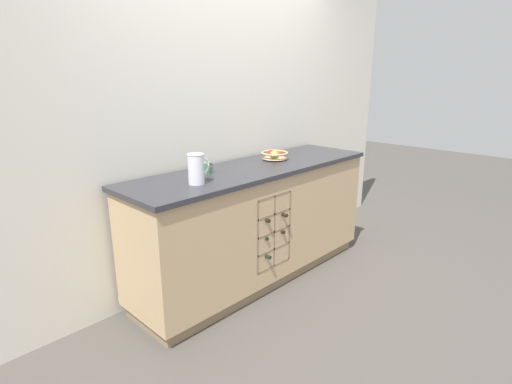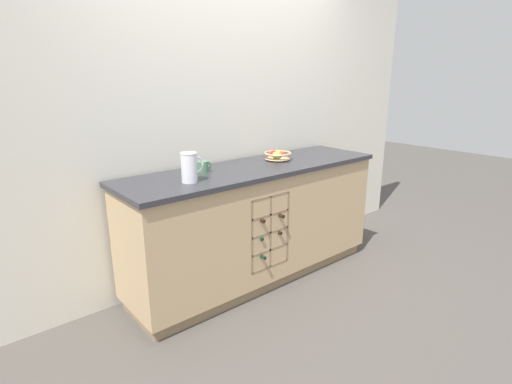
% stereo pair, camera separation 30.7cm
% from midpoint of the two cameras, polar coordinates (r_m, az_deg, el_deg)
% --- Properties ---
extents(ground_plane, '(14.00, 14.00, 0.00)m').
position_cam_midpoint_polar(ground_plane, '(3.38, 2.66, -11.97)').
color(ground_plane, '#4C4742').
extents(back_wall, '(4.52, 0.06, 2.55)m').
position_cam_midpoint_polar(back_wall, '(3.25, -1.32, 10.61)').
color(back_wall, silver).
rests_on(back_wall, ground_plane).
extents(kitchen_island, '(2.16, 0.63, 0.93)m').
position_cam_midpoint_polar(kitchen_island, '(3.18, 2.78, -4.45)').
color(kitchen_island, '#8B7354').
rests_on(kitchen_island, ground_plane).
extents(fruit_bowl, '(0.23, 0.23, 0.08)m').
position_cam_midpoint_polar(fruit_bowl, '(3.28, 5.82, 5.25)').
color(fruit_bowl, tan).
rests_on(fruit_bowl, kitchen_island).
extents(white_pitcher, '(0.16, 0.11, 0.20)m').
position_cam_midpoint_polar(white_pitcher, '(2.58, -6.13, 3.57)').
color(white_pitcher, white).
rests_on(white_pitcher, kitchen_island).
extents(ceramic_mug, '(0.11, 0.08, 0.08)m').
position_cam_midpoint_polar(ceramic_mug, '(2.85, -4.51, 3.60)').
color(ceramic_mug, '#4C7A56').
rests_on(ceramic_mug, kitchen_island).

